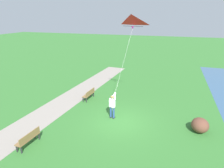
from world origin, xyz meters
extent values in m
plane|color=#33702D|center=(0.00, 0.00, 0.00)|extent=(120.00, 120.00, 0.00)
cube|color=gray|center=(5.70, 2.00, 0.01)|extent=(5.10, 32.09, 0.02)
cube|color=#232328|center=(0.82, -0.36, 0.03)|extent=(0.16, 0.26, 0.06)
cylinder|color=#2D4C8E|center=(0.82, -0.34, 0.45)|extent=(0.14, 0.14, 0.82)
cube|color=#232328|center=(0.58, -0.30, 0.03)|extent=(0.16, 0.26, 0.06)
cylinder|color=#2D4C8E|center=(0.59, -0.28, 0.45)|extent=(0.14, 0.14, 0.82)
cube|color=white|center=(0.71, -0.31, 1.16)|extent=(0.44, 0.30, 0.60)
sphere|color=#DBB28E|center=(0.71, -0.31, 1.62)|extent=(0.22, 0.22, 0.22)
ellipsoid|color=olive|center=(0.71, -0.30, 1.66)|extent=(0.27, 0.27, 0.13)
cylinder|color=white|center=(0.74, -0.55, 1.61)|extent=(0.44, 0.47, 0.43)
cylinder|color=white|center=(0.57, -0.51, 1.61)|extent=(0.24, 0.56, 0.43)
sphere|color=#DBB28E|center=(0.62, -0.68, 1.74)|extent=(0.10, 0.10, 0.10)
pyramid|color=red|center=(0.13, -2.92, 6.58)|extent=(1.88, 1.17, 0.79)
cone|color=#E02D9E|center=(0.04, -3.21, 6.10)|extent=(0.25, 0.25, 0.22)
cylinder|color=black|center=(0.04, -3.21, 6.21)|extent=(1.60, 0.55, 0.02)
cylinder|color=silver|center=(0.33, -1.95, 3.90)|extent=(0.60, 2.55, 4.32)
cube|color=olive|center=(3.69, -2.85, 0.45)|extent=(0.57, 1.53, 0.05)
cube|color=olive|center=(3.50, -2.83, 0.68)|extent=(0.17, 1.50, 0.40)
cube|color=#2D2D33|center=(3.90, -2.19, 0.23)|extent=(0.06, 0.06, 0.45)
cube|color=#2D2D33|center=(3.58, -2.17, 0.23)|extent=(0.06, 0.06, 0.45)
cube|color=#2D2D33|center=(3.79, -3.53, 0.23)|extent=(0.06, 0.06, 0.45)
cube|color=#2D2D33|center=(3.47, -3.50, 0.23)|extent=(0.06, 0.06, 0.45)
cube|color=olive|center=(4.28, 4.13, 0.45)|extent=(0.57, 1.53, 0.05)
cube|color=olive|center=(4.09, 4.14, 0.68)|extent=(0.17, 1.50, 0.40)
cube|color=#2D2D33|center=(4.50, 4.78, 0.23)|extent=(0.06, 0.06, 0.45)
cube|color=#2D2D33|center=(4.18, 4.81, 0.23)|extent=(0.06, 0.06, 0.45)
cube|color=#2D2D33|center=(4.38, 3.45, 0.23)|extent=(0.06, 0.06, 0.45)
cube|color=#2D2D33|center=(4.06, 3.47, 0.23)|extent=(0.06, 0.06, 0.45)
ellipsoid|color=brown|center=(-5.09, -0.31, 0.46)|extent=(1.06, 1.19, 0.92)
camera|label=1|loc=(-3.05, 11.57, 7.02)|focal=31.33mm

